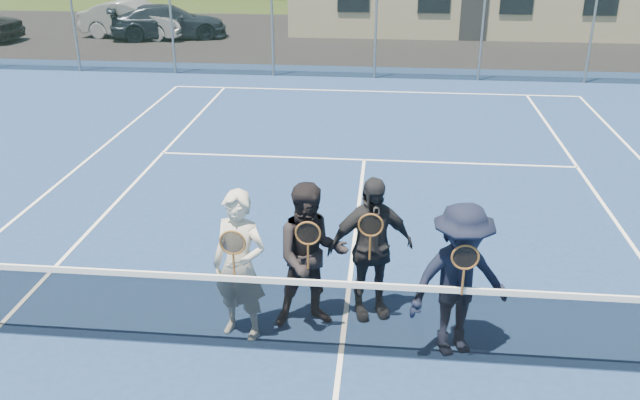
% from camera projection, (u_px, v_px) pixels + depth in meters
% --- Properties ---
extents(ground, '(220.00, 220.00, 0.00)m').
position_uv_depth(ground, '(379.00, 39.00, 25.86)').
color(ground, '#2D4017').
rests_on(ground, ground).
extents(court_surface, '(30.00, 30.00, 0.02)m').
position_uv_depth(court_surface, '(341.00, 355.00, 7.60)').
color(court_surface, navy).
rests_on(court_surface, ground).
extents(tarmac_carpark, '(40.00, 12.00, 0.01)m').
position_uv_depth(tarmac_carpark, '(276.00, 37.00, 26.23)').
color(tarmac_carpark, black).
rests_on(tarmac_carpark, ground).
extents(car_b, '(4.32, 2.05, 1.37)m').
position_uv_depth(car_b, '(135.00, 20.00, 25.92)').
color(car_b, '#989CA0').
rests_on(car_b, ground).
extents(car_c, '(4.66, 2.92, 1.26)m').
position_uv_depth(car_c, '(169.00, 22.00, 25.79)').
color(car_c, '#17202E').
rests_on(car_c, ground).
extents(court_markings, '(11.03, 23.83, 0.01)m').
position_uv_depth(court_markings, '(341.00, 354.00, 7.60)').
color(court_markings, white).
rests_on(court_markings, court_surface).
extents(tennis_net, '(11.68, 0.08, 1.10)m').
position_uv_depth(tennis_net, '(341.00, 315.00, 7.39)').
color(tennis_net, slate).
rests_on(tennis_net, ground).
extents(perimeter_fence, '(30.07, 0.07, 3.02)m').
position_uv_depth(perimeter_fence, '(376.00, 26.00, 19.32)').
color(perimeter_fence, slate).
rests_on(perimeter_fence, ground).
extents(player_a, '(0.75, 0.60, 1.80)m').
position_uv_depth(player_a, '(240.00, 266.00, 7.63)').
color(player_a, beige).
rests_on(player_a, court_surface).
extents(player_b, '(1.02, 0.88, 1.80)m').
position_uv_depth(player_b, '(311.00, 256.00, 7.83)').
color(player_b, black).
rests_on(player_b, court_surface).
extents(player_c, '(1.14, 0.76, 1.80)m').
position_uv_depth(player_c, '(370.00, 248.00, 8.02)').
color(player_c, black).
rests_on(player_c, court_surface).
extents(player_d, '(1.33, 1.06, 1.80)m').
position_uv_depth(player_d, '(459.00, 281.00, 7.32)').
color(player_d, black).
rests_on(player_d, court_surface).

